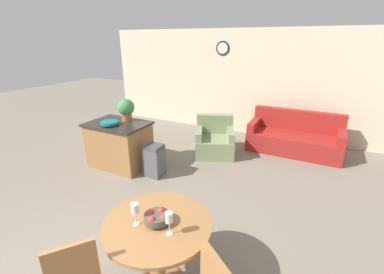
% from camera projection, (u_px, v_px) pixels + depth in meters
% --- Properties ---
extents(wall_back, '(8.00, 0.09, 2.70)m').
position_uv_depth(wall_back, '(242.00, 83.00, 6.77)').
color(wall_back, beige).
rests_on(wall_back, ground_plane).
extents(dining_table, '(1.06, 1.06, 0.78)m').
position_uv_depth(dining_table, '(158.00, 237.00, 2.52)').
color(dining_table, '#9E6B3D').
rests_on(dining_table, ground_plane).
extents(fruit_bowl, '(0.25, 0.25, 0.12)m').
position_uv_depth(fruit_bowl, '(157.00, 217.00, 2.44)').
color(fruit_bowl, '#4C4742').
rests_on(fruit_bowl, dining_table).
extents(wine_glass_left, '(0.07, 0.07, 0.23)m').
position_uv_depth(wine_glass_left, '(135.00, 209.00, 2.38)').
color(wine_glass_left, silver).
rests_on(wine_glass_left, dining_table).
extents(wine_glass_right, '(0.07, 0.07, 0.23)m').
position_uv_depth(wine_glass_right, '(169.00, 218.00, 2.26)').
color(wine_glass_right, silver).
rests_on(wine_glass_right, dining_table).
extents(kitchen_island, '(1.18, 0.83, 0.90)m').
position_uv_depth(kitchen_island, '(120.00, 144.00, 5.15)').
color(kitchen_island, '#9E6B3D').
rests_on(kitchen_island, ground_plane).
extents(teal_bowl, '(0.33, 0.33, 0.08)m').
position_uv_depth(teal_bowl, '(110.00, 123.00, 4.84)').
color(teal_bowl, '#147A7F').
rests_on(teal_bowl, kitchen_island).
extents(potted_plant, '(0.33, 0.33, 0.44)m').
position_uv_depth(potted_plant, '(126.00, 108.00, 5.07)').
color(potted_plant, '#A36642').
rests_on(potted_plant, kitchen_island).
extents(trash_bin, '(0.31, 0.31, 0.62)m').
position_uv_depth(trash_bin, '(155.00, 160.00, 4.79)').
color(trash_bin, '#56565B').
rests_on(trash_bin, ground_plane).
extents(couch, '(2.00, 0.93, 0.89)m').
position_uv_depth(couch, '(294.00, 138.00, 5.88)').
color(couch, maroon).
rests_on(couch, ground_plane).
extents(armchair, '(1.08, 1.08, 0.83)m').
position_uv_depth(armchair, '(214.00, 141.00, 5.75)').
color(armchair, gray).
rests_on(armchair, ground_plane).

